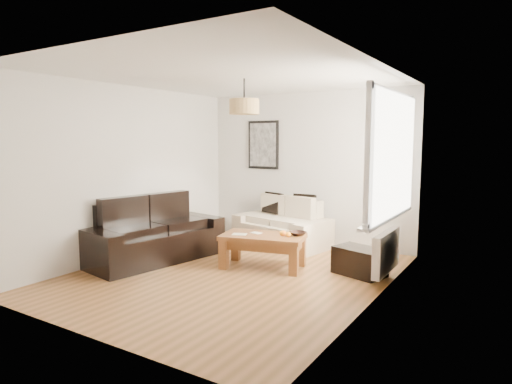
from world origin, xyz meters
The scene contains 21 objects.
floor centered at (0.00, 0.00, 0.00)m, with size 4.50×4.50×0.00m, color brown.
ceiling centered at (0.00, 0.00, 2.60)m, with size 3.80×4.50×0.00m, color white, non-canonical shape.
wall_back centered at (0.00, 2.25, 1.30)m, with size 3.80×0.04×2.60m, color silver, non-canonical shape.
wall_front centered at (0.00, -2.25, 1.30)m, with size 3.80×0.04×2.60m, color silver, non-canonical shape.
wall_left centered at (-1.90, 0.00, 1.30)m, with size 0.04×4.50×2.60m, color silver, non-canonical shape.
wall_right centered at (1.90, 0.00, 1.30)m, with size 0.04×4.50×2.60m, color silver, non-canonical shape.
window_bay centered at (1.86, 0.80, 1.60)m, with size 0.14×1.90×1.60m, color white, non-canonical shape.
radiator centered at (1.82, 0.80, 0.38)m, with size 0.10×0.90×0.52m, color white.
poster centered at (-0.85, 2.22, 1.70)m, with size 0.62×0.04×0.87m, color black, non-canonical shape.
pendant_shade centered at (0.00, 0.30, 2.23)m, with size 0.40×0.40×0.20m, color tan.
loveseat_cream centered at (-0.22, 1.78, 0.39)m, with size 1.57×0.86×0.78m, color beige, non-canonical shape.
sofa_leather centered at (-1.43, -0.01, 0.44)m, with size 2.02×0.98×0.87m, color black, non-canonical shape.
coffee_table centered at (0.18, 0.50, 0.23)m, with size 1.14×0.62×0.47m, color brown, non-canonical shape.
ottoman centered at (1.45, 0.88, 0.18)m, with size 0.64×0.41×0.37m, color black.
cushion_left centered at (-0.51, 1.97, 0.69)m, with size 0.37×0.12×0.37m, color black.
cushion_right centered at (0.10, 1.97, 0.69)m, with size 0.38×0.12×0.38m, color black.
fruit_bowl centered at (0.61, 0.71, 0.50)m, with size 0.23×0.23×0.06m, color black.
orange_a centered at (0.46, 0.58, 0.51)m, with size 0.08×0.08×0.08m, color orange.
orange_b centered at (0.56, 0.54, 0.51)m, with size 0.07×0.07×0.07m, color orange.
orange_c centered at (0.44, 0.57, 0.51)m, with size 0.07×0.07×0.07m, color orange.
papers centered at (-0.11, 0.34, 0.47)m, with size 0.20×0.14×0.01m, color silver.
Camera 1 is at (3.30, -4.71, 1.78)m, focal length 31.02 mm.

